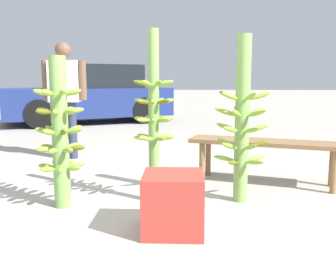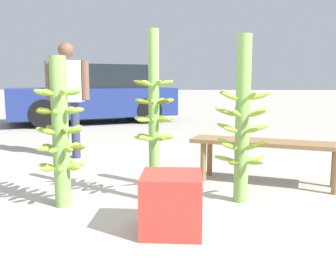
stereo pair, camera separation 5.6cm
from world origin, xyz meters
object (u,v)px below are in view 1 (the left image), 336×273
Objects in this scene: banana_stalk_left at (60,132)px; produce_crate at (173,203)px; vendor_person at (65,90)px; parked_car at (89,95)px; banana_stalk_center at (154,115)px; market_bench at (266,147)px; banana_stalk_right at (242,122)px.

banana_stalk_left is 1.16m from produce_crate.
produce_crate is (1.54, -2.49, -0.73)m from vendor_person.
parked_car is at bearing 108.58° from produce_crate.
banana_stalk_center is 1.33m from market_bench.
banana_stalk_right reaches higher than market_bench.
banana_stalk_right is 0.92× the size of vendor_person.
vendor_person is (-0.58, 1.99, 0.30)m from banana_stalk_left.
banana_stalk_center is 3.56× the size of produce_crate.
market_bench is 1.60m from produce_crate.
produce_crate is (2.33, -6.93, -0.49)m from parked_car.
vendor_person reaches higher than banana_stalk_right.
banana_stalk_left is at bearing -71.95° from vendor_person.
banana_stalk_right reaches higher than produce_crate.
banana_stalk_right is 3.45× the size of produce_crate.
banana_stalk_left is 0.80× the size of vendor_person.
vendor_person is 4.51m from parked_car.
market_bench is (2.47, -1.20, -0.55)m from vendor_person.
banana_stalk_center is at bearing 172.56° from parked_car.
banana_stalk_right is at bearing 3.05° from banana_stalk_center.
parked_car reaches higher than banana_stalk_left.
banana_stalk_left reaches higher than market_bench.
vendor_person is at bearing 106.23° from banana_stalk_left.
banana_stalk_right reaches higher than parked_car.
banana_stalk_right is (0.77, 0.04, -0.06)m from banana_stalk_center.
banana_stalk_left is 6.58m from parked_car.
produce_crate is at bearing -74.53° from banana_stalk_center.
banana_stalk_center is at bearing -132.74° from market_bench.
banana_stalk_left is 0.87× the size of banana_stalk_right.
banana_stalk_left is 0.80m from banana_stalk_center.
market_bench is (1.11, 0.62, -0.38)m from banana_stalk_center.
produce_crate is at bearing -129.37° from banana_stalk_right.
parked_car reaches higher than produce_crate.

